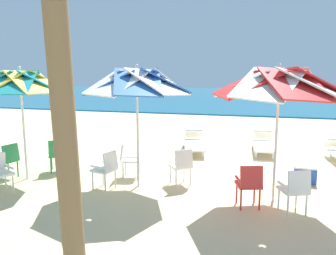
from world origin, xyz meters
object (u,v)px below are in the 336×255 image
object	(u,v)px
plastic_chair_4	(106,168)
sun_lounger_1	(263,144)
beach_umbrella_2	(20,83)
beach_umbrella_1	(137,82)
plastic_chair_0	(295,189)
cooler_box	(305,174)
beach_umbrella_0	(279,84)
plastic_chair_2	(181,164)
sun_lounger_2	(194,143)
plastic_chair_5	(8,159)
plastic_chair_7	(58,153)
plastic_chair_1	(249,183)
plastic_chair_3	(128,158)

from	to	relation	value
plastic_chair_4	sun_lounger_1	xyz separation A→B (m)	(3.40, 4.54, -0.22)
beach_umbrella_2	beach_umbrella_1	bearing A→B (deg)	4.92
sun_lounger_1	plastic_chair_0	bearing A→B (deg)	-84.23
sun_lounger_1	cooler_box	world-z (taller)	sun_lounger_1
sun_lounger_1	beach_umbrella_1	bearing A→B (deg)	-123.90
beach_umbrella_0	cooler_box	size ratio (longest dim) A/B	5.47
plastic_chair_2	sun_lounger_2	bearing A→B (deg)	95.82
beach_umbrella_0	plastic_chair_5	bearing A→B (deg)	-177.99
plastic_chair_0	plastic_chair_7	world-z (taller)	same
plastic_chair_4	sun_lounger_2	xyz separation A→B (m)	(1.20, 4.09, -0.22)
plastic_chair_1	plastic_chair_5	size ratio (longest dim) A/B	1.00
beach_umbrella_0	beach_umbrella_1	xyz separation A→B (m)	(-2.94, 0.11, 0.01)
beach_umbrella_0	beach_umbrella_2	distance (m)	5.75
plastic_chair_1	beach_umbrella_1	world-z (taller)	beach_umbrella_1
beach_umbrella_1	sun_lounger_2	xyz separation A→B (m)	(0.59, 3.70, -2.08)
plastic_chair_0	plastic_chair_5	bearing A→B (deg)	176.81
plastic_chair_5	sun_lounger_1	size ratio (longest dim) A/B	0.40
beach_umbrella_2	sun_lounger_1	world-z (taller)	beach_umbrella_2
plastic_chair_4	plastic_chair_5	distance (m)	2.66
plastic_chair_3	plastic_chair_7	size ratio (longest dim) A/B	1.00
plastic_chair_2	beach_umbrella_2	distance (m)	4.21
plastic_chair_2	plastic_chair_3	size ratio (longest dim) A/B	1.00
sun_lounger_2	plastic_chair_2	bearing A→B (deg)	-84.18
plastic_chair_3	plastic_chair_4	distance (m)	0.96
beach_umbrella_0	plastic_chair_5	distance (m)	6.49
plastic_chair_7	sun_lounger_1	bearing A→B (deg)	35.22
plastic_chair_2	plastic_chair_5	size ratio (longest dim) A/B	1.00
plastic_chair_0	plastic_chair_3	world-z (taller)	same
plastic_chair_3	sun_lounger_1	distance (m)	4.86
plastic_chair_1	plastic_chair_5	distance (m)	5.75
plastic_chair_3	beach_umbrella_0	bearing A→B (deg)	-11.02
plastic_chair_0	sun_lounger_2	world-z (taller)	plastic_chair_0
plastic_chair_7	cooler_box	world-z (taller)	plastic_chair_7
beach_umbrella_2	cooler_box	size ratio (longest dim) A/B	5.44
beach_umbrella_1	plastic_chair_2	bearing A→B (deg)	19.07
sun_lounger_1	sun_lounger_2	size ratio (longest dim) A/B	0.97
plastic_chair_1	cooler_box	size ratio (longest dim) A/B	1.73
plastic_chair_0	plastic_chair_3	size ratio (longest dim) A/B	1.00
beach_umbrella_0	plastic_chair_4	distance (m)	4.01
beach_umbrella_1	sun_lounger_1	world-z (taller)	beach_umbrella_1
plastic_chair_1	plastic_chair_4	world-z (taller)	same
cooler_box	plastic_chair_1	bearing A→B (deg)	-123.25
plastic_chair_4	sun_lounger_2	size ratio (longest dim) A/B	0.39
plastic_chair_4	beach_umbrella_2	distance (m)	2.87
plastic_chair_5	plastic_chair_3	bearing A→B (deg)	17.45
plastic_chair_5	plastic_chair_1	bearing A→B (deg)	-2.76
beach_umbrella_1	plastic_chair_4	size ratio (longest dim) A/B	3.17
beach_umbrella_2	sun_lounger_2	size ratio (longest dim) A/B	1.22
plastic_chair_2	sun_lounger_1	world-z (taller)	plastic_chair_2
cooler_box	beach_umbrella_2	bearing A→B (deg)	-166.83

